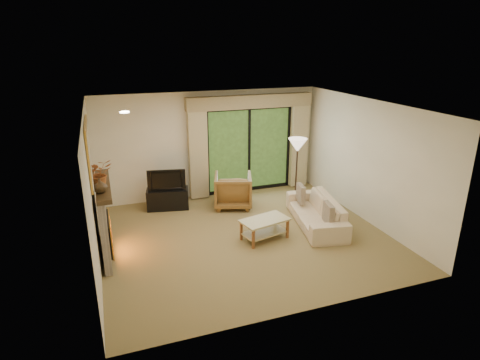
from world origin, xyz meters
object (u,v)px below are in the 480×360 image
object	(u,v)px
armchair	(233,190)
coffee_table	(265,229)
sofa	(316,212)
media_console	(168,199)

from	to	relation	value
armchair	coffee_table	size ratio (longest dim) A/B	0.93
armchair	sofa	size ratio (longest dim) A/B	0.43
sofa	coffee_table	bearing A→B (deg)	-67.68
media_console	coffee_table	xyz separation A→B (m)	(1.53, -2.17, -0.03)
coffee_table	sofa	bearing A→B (deg)	-2.31
sofa	coffee_table	distance (m)	1.30
coffee_table	armchair	bearing A→B (deg)	78.71
armchair	sofa	xyz separation A→B (m)	(1.33, -1.54, -0.10)
media_console	coffee_table	world-z (taller)	media_console
sofa	coffee_table	world-z (taller)	sofa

